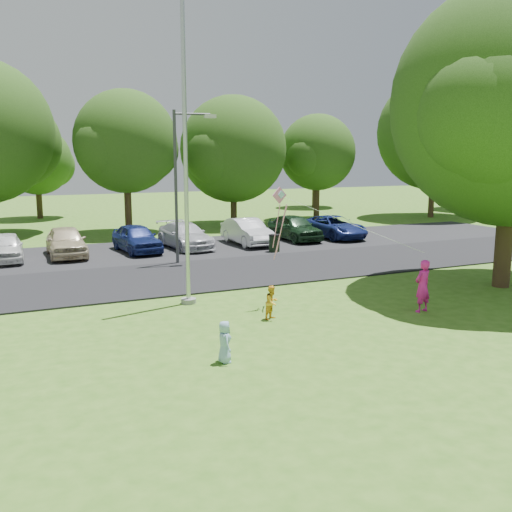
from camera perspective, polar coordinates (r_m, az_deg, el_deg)
name	(u,v)px	position (r m, az deg, el deg)	size (l,w,h in m)	color
ground	(365,332)	(16.20, 10.89, -7.46)	(120.00, 120.00, 0.00)	#39671B
park_road	(239,271)	(23.85, -1.71, -1.53)	(60.00, 6.00, 0.06)	black
parking_strip	(190,248)	(29.84, -6.58, 0.77)	(42.00, 7.00, 0.06)	black
flagpole	(186,176)	(18.40, -7.03, 7.94)	(0.50, 0.50, 10.00)	#B7BABF
street_lamp	(182,173)	(25.41, -7.45, 8.24)	(1.89, 0.47, 6.74)	#3F3F44
trash_can	(274,244)	(28.44, 1.84, 1.25)	(0.58, 0.58, 0.92)	black
tree_row	(170,141)	(38.28, -8.60, 11.31)	(64.35, 11.94, 10.88)	#332316
horizon_trees	(167,161)	(48.22, -8.92, 9.36)	(77.46, 7.20, 7.02)	#332316
parked_cars	(203,234)	(29.94, -5.35, 2.20)	(19.53, 4.76, 1.45)	silver
woman	(423,286)	(18.42, 16.32, -2.90)	(0.60, 0.39, 1.65)	#DC1D95
child_yellow	(272,302)	(16.99, 1.62, -4.66)	(0.50, 0.39, 1.02)	yellow
child_blue	(225,342)	(13.55, -3.17, -8.57)	(0.49, 0.32, 1.01)	#87B1CF
kite	(283,211)	(18.08, 2.69, 4.55)	(3.98, 2.79, 2.36)	pink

